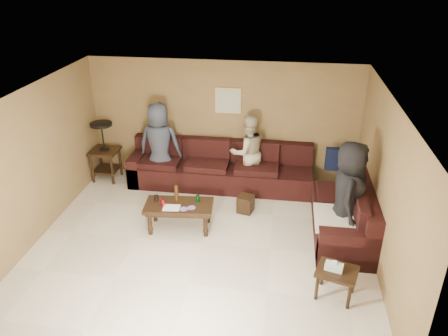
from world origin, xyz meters
name	(u,v)px	position (x,y,z in m)	size (l,w,h in m)	color
room	(199,152)	(0.00, 0.00, 1.66)	(5.60, 5.50, 2.50)	beige
sectional_sofa	(258,186)	(0.81, 1.52, 0.33)	(4.65, 2.90, 0.97)	black
coffee_table	(179,208)	(-0.47, 0.39, 0.41)	(1.21, 0.68, 0.77)	black
end_table_left	(104,150)	(-2.44, 2.02, 0.66)	(0.57, 0.57, 1.26)	black
side_table_right	(336,273)	(2.07, -0.96, 0.39)	(0.65, 0.58, 0.60)	black
waste_bin	(246,204)	(0.62, 1.10, 0.16)	(0.27, 0.27, 0.32)	black
wall_art	(228,101)	(0.10, 2.48, 1.70)	(0.52, 0.04, 0.52)	tan
person_left	(160,145)	(-1.23, 1.99, 0.87)	(0.85, 0.55, 1.74)	#323946
person_middle	(248,152)	(0.55, 2.09, 0.77)	(0.75, 0.58, 1.54)	#C5B492
person_right	(348,195)	(2.30, 0.38, 0.90)	(0.88, 0.57, 1.80)	black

